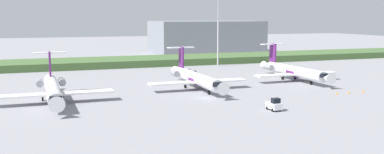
{
  "coord_description": "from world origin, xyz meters",
  "views": [
    {
      "loc": [
        -33.03,
        -80.52,
        16.51
      ],
      "look_at": [
        0.0,
        10.43,
        3.0
      ],
      "focal_mm": 40.67,
      "sensor_mm": 36.0,
      "label": 1
    }
  ],
  "objects_px": {
    "safety_cone_rear_marker": "(363,91)",
    "regional_jet_nearest": "(53,89)",
    "antenna_mast": "(218,36)",
    "regional_jet_third": "(293,71)",
    "regional_jet_second": "(196,78)",
    "safety_cone_mid_marker": "(349,92)",
    "baggage_tug": "(274,105)",
    "safety_cone_front_marker": "(337,93)"
  },
  "relations": [
    {
      "from": "regional_jet_third",
      "to": "safety_cone_mid_marker",
      "type": "distance_m",
      "value": 21.06
    },
    {
      "from": "antenna_mast",
      "to": "safety_cone_mid_marker",
      "type": "relative_size",
      "value": 44.42
    },
    {
      "from": "safety_cone_rear_marker",
      "to": "baggage_tug",
      "type": "bearing_deg",
      "value": -160.92
    },
    {
      "from": "baggage_tug",
      "to": "safety_cone_front_marker",
      "type": "bearing_deg",
      "value": 24.06
    },
    {
      "from": "safety_cone_mid_marker",
      "to": "regional_jet_third",
      "type": "bearing_deg",
      "value": 91.33
    },
    {
      "from": "regional_jet_second",
      "to": "safety_cone_rear_marker",
      "type": "height_order",
      "value": "regional_jet_second"
    },
    {
      "from": "regional_jet_second",
      "to": "safety_cone_rear_marker",
      "type": "xyz_separation_m",
      "value": [
        33.08,
        -16.76,
        -2.26
      ]
    },
    {
      "from": "baggage_tug",
      "to": "regional_jet_second",
      "type": "bearing_deg",
      "value": 100.6
    },
    {
      "from": "safety_cone_front_marker",
      "to": "safety_cone_rear_marker",
      "type": "bearing_deg",
      "value": 3.48
    },
    {
      "from": "safety_cone_front_marker",
      "to": "safety_cone_mid_marker",
      "type": "bearing_deg",
      "value": 2.3
    },
    {
      "from": "regional_jet_nearest",
      "to": "regional_jet_third",
      "type": "bearing_deg",
      "value": 8.46
    },
    {
      "from": "baggage_tug",
      "to": "safety_cone_rear_marker",
      "type": "height_order",
      "value": "baggage_tug"
    },
    {
      "from": "regional_jet_third",
      "to": "safety_cone_rear_marker",
      "type": "relative_size",
      "value": 56.36
    },
    {
      "from": "regional_jet_nearest",
      "to": "antenna_mast",
      "type": "bearing_deg",
      "value": 40.27
    },
    {
      "from": "regional_jet_second",
      "to": "regional_jet_third",
      "type": "bearing_deg",
      "value": 7.71
    },
    {
      "from": "regional_jet_nearest",
      "to": "safety_cone_front_marker",
      "type": "relative_size",
      "value": 56.36
    },
    {
      "from": "safety_cone_rear_marker",
      "to": "antenna_mast",
      "type": "bearing_deg",
      "value": 99.44
    },
    {
      "from": "baggage_tug",
      "to": "safety_cone_front_marker",
      "type": "relative_size",
      "value": 5.82
    },
    {
      "from": "regional_jet_second",
      "to": "baggage_tug",
      "type": "height_order",
      "value": "regional_jet_second"
    },
    {
      "from": "regional_jet_second",
      "to": "regional_jet_third",
      "type": "height_order",
      "value": "same"
    },
    {
      "from": "regional_jet_nearest",
      "to": "regional_jet_second",
      "type": "bearing_deg",
      "value": 9.13
    },
    {
      "from": "regional_jet_second",
      "to": "safety_cone_mid_marker",
      "type": "bearing_deg",
      "value": -30.56
    },
    {
      "from": "antenna_mast",
      "to": "baggage_tug",
      "type": "xyz_separation_m",
      "value": [
        -18.44,
        -67.96,
        -9.11
      ]
    },
    {
      "from": "regional_jet_third",
      "to": "baggage_tug",
      "type": "distance_m",
      "value": 38.39
    },
    {
      "from": "regional_jet_nearest",
      "to": "regional_jet_third",
      "type": "height_order",
      "value": "same"
    },
    {
      "from": "safety_cone_rear_marker",
      "to": "regional_jet_nearest",
      "type": "bearing_deg",
      "value": 169.74
    },
    {
      "from": "regional_jet_second",
      "to": "safety_cone_mid_marker",
      "type": "xyz_separation_m",
      "value": [
        28.92,
        -17.08,
        -2.26
      ]
    },
    {
      "from": "baggage_tug",
      "to": "safety_cone_rear_marker",
      "type": "bearing_deg",
      "value": 19.08
    },
    {
      "from": "antenna_mast",
      "to": "safety_cone_rear_marker",
      "type": "bearing_deg",
      "value": -80.56
    },
    {
      "from": "safety_cone_mid_marker",
      "to": "safety_cone_rear_marker",
      "type": "bearing_deg",
      "value": 4.38
    },
    {
      "from": "safety_cone_rear_marker",
      "to": "regional_jet_third",
      "type": "bearing_deg",
      "value": 102.7
    },
    {
      "from": "regional_jet_third",
      "to": "safety_cone_mid_marker",
      "type": "height_order",
      "value": "regional_jet_third"
    },
    {
      "from": "regional_jet_nearest",
      "to": "safety_cone_rear_marker",
      "type": "relative_size",
      "value": 56.36
    },
    {
      "from": "baggage_tug",
      "to": "safety_cone_front_marker",
      "type": "distance_m",
      "value": 22.78
    },
    {
      "from": "regional_jet_second",
      "to": "baggage_tug",
      "type": "bearing_deg",
      "value": -79.4
    },
    {
      "from": "safety_cone_rear_marker",
      "to": "safety_cone_mid_marker",
      "type": "bearing_deg",
      "value": -175.62
    },
    {
      "from": "regional_jet_nearest",
      "to": "safety_cone_front_marker",
      "type": "distance_m",
      "value": 58.59
    },
    {
      "from": "baggage_tug",
      "to": "safety_cone_rear_marker",
      "type": "distance_m",
      "value": 29.76
    },
    {
      "from": "safety_cone_front_marker",
      "to": "safety_cone_rear_marker",
      "type": "relative_size",
      "value": 1.0
    },
    {
      "from": "safety_cone_mid_marker",
      "to": "safety_cone_rear_marker",
      "type": "height_order",
      "value": "same"
    },
    {
      "from": "regional_jet_third",
      "to": "antenna_mast",
      "type": "xyz_separation_m",
      "value": [
        -5.03,
        37.62,
        7.58
      ]
    },
    {
      "from": "regional_jet_nearest",
      "to": "baggage_tug",
      "type": "relative_size",
      "value": 9.69
    }
  ]
}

